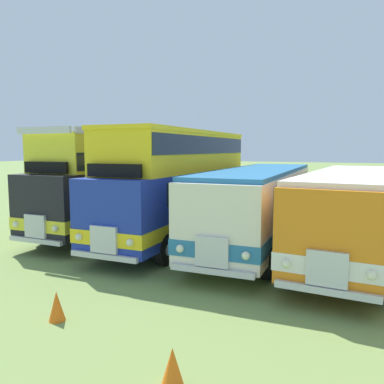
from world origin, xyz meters
name	(u,v)px	position (x,y,z in m)	size (l,w,h in m)	color
ground_plane	(257,246)	(0.00, 0.00, 0.00)	(200.00, 200.00, 0.00)	#7A934C
bus_first_in_row	(117,180)	(-6.66, 0.15, 2.35)	(2.86, 9.82, 4.52)	black
bus_second_in_row	(180,180)	(-3.33, 0.01, 2.47)	(2.97, 10.72, 4.49)	#1E339E
bus_third_in_row	(260,200)	(0.00, 0.26, 1.76)	(3.11, 11.20, 2.99)	silver
bus_fourth_in_row	(351,208)	(3.33, -0.27, 1.75)	(2.92, 10.54, 2.99)	orange
cone_near_end	(172,366)	(1.23, -9.20, 0.31)	(0.36, 0.36, 0.62)	orange
cone_mid_row	(57,306)	(-2.16, -8.24, 0.33)	(0.36, 0.36, 0.66)	orange
rope_fence_line	(309,195)	(0.00, 12.73, 0.66)	(19.39, 0.08, 1.05)	#8C704C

